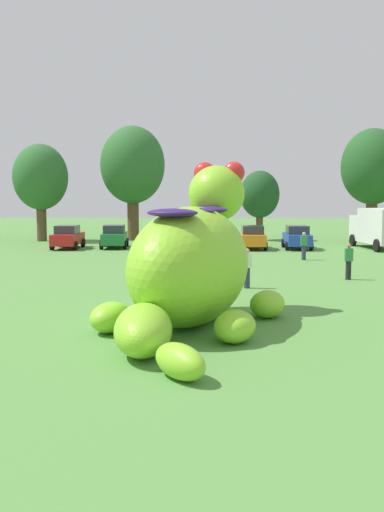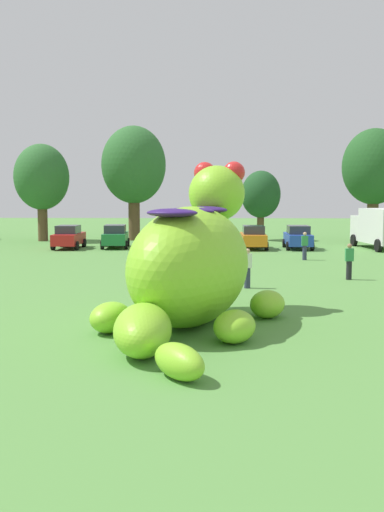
# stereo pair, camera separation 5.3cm
# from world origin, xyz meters

# --- Properties ---
(ground_plane) EXTENTS (160.00, 160.00, 0.00)m
(ground_plane) POSITION_xyz_m (0.00, 0.00, 0.00)
(ground_plane) COLOR #568E42
(giant_inflatable_creature) EXTENTS (6.31, 10.39, 5.16)m
(giant_inflatable_creature) POSITION_xyz_m (0.58, -0.32, 1.89)
(giant_inflatable_creature) COLOR #8CD12D
(giant_inflatable_creature) RESTS_ON ground
(car_red) EXTENTS (1.95, 4.10, 1.72)m
(car_red) POSITION_xyz_m (-9.29, 25.17, 0.86)
(car_red) COLOR red
(car_red) RESTS_ON ground
(car_green) EXTENTS (2.19, 4.22, 1.72)m
(car_green) POSITION_xyz_m (-5.95, 25.87, 0.86)
(car_green) COLOR #1E7238
(car_green) RESTS_ON ground
(car_yellow) EXTENTS (2.32, 4.28, 1.72)m
(car_yellow) POSITION_xyz_m (-2.25, 25.09, 0.86)
(car_yellow) COLOR yellow
(car_yellow) RESTS_ON ground
(car_silver) EXTENTS (1.99, 4.13, 1.72)m
(car_silver) POSITION_xyz_m (1.01, 25.34, 0.86)
(car_silver) COLOR #B7BABF
(car_silver) RESTS_ON ground
(car_orange) EXTENTS (1.96, 4.11, 1.72)m
(car_orange) POSITION_xyz_m (4.26, 25.21, 0.86)
(car_orange) COLOR orange
(car_orange) RESTS_ON ground
(car_blue) EXTENTS (1.98, 4.12, 1.72)m
(car_blue) POSITION_xyz_m (7.53, 25.40, 0.86)
(car_blue) COLOR #2347B7
(car_blue) RESTS_ON ground
(box_truck) EXTENTS (3.03, 6.61, 2.95)m
(box_truck) POSITION_xyz_m (13.51, 25.63, 1.60)
(box_truck) COLOR silver
(box_truck) RESTS_ON ground
(tree_left) EXTENTS (4.62, 4.62, 8.20)m
(tree_left) POSITION_xyz_m (-13.15, 32.12, 5.36)
(tree_left) COLOR brown
(tree_left) RESTS_ON ground
(tree_mid_left) EXTENTS (5.52, 5.52, 9.79)m
(tree_mid_left) POSITION_xyz_m (-5.48, 33.28, 6.41)
(tree_mid_left) COLOR brown
(tree_mid_left) RESTS_ON ground
(tree_centre_left) EXTENTS (3.38, 3.38, 6.00)m
(tree_centre_left) POSITION_xyz_m (5.46, 33.60, 3.92)
(tree_centre_left) COLOR brown
(tree_centre_left) RESTS_ON ground
(tree_centre) EXTENTS (5.38, 5.38, 9.55)m
(tree_centre) POSITION_xyz_m (15.05, 33.58, 6.24)
(tree_centre) COLOR brown
(tree_centre) RESTS_ON ground
(spectator_near_inflatable) EXTENTS (0.38, 0.26, 1.71)m
(spectator_near_inflatable) POSITION_xyz_m (2.75, 6.95, 0.85)
(spectator_near_inflatable) COLOR #2D334C
(spectator_near_inflatable) RESTS_ON ground
(spectator_by_cars) EXTENTS (0.38, 0.26, 1.71)m
(spectator_by_cars) POSITION_xyz_m (6.89, 18.04, 0.85)
(spectator_by_cars) COLOR #2D334C
(spectator_by_cars) RESTS_ON ground
(spectator_wandering) EXTENTS (0.38, 0.26, 1.71)m
(spectator_wandering) POSITION_xyz_m (0.27, 7.73, 0.85)
(spectator_wandering) COLOR #2D334C
(spectator_wandering) RESTS_ON ground
(spectator_far_side) EXTENTS (0.38, 0.26, 1.71)m
(spectator_far_side) POSITION_xyz_m (7.69, 9.66, 0.85)
(spectator_far_side) COLOR black
(spectator_far_side) RESTS_ON ground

